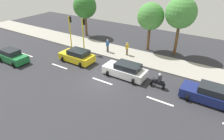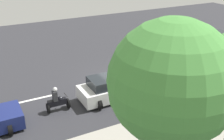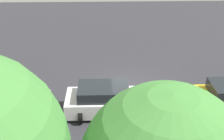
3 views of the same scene
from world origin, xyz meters
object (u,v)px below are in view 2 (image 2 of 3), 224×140
pedestrian_by_tree (195,108)px  street_tree_north (172,83)px  motorcycle (57,101)px  car_green (214,41)px  car_white (113,88)px  pedestrian_near_signal (223,93)px  car_yellow_cab (193,69)px

pedestrian_by_tree → street_tree_north: (3.74, -4.95, 4.21)m
motorcycle → car_green: bearing=103.7°
pedestrian_by_tree → motorcycle: bearing=-128.7°
car_white → pedestrian_near_signal: (4.13, 4.96, 0.35)m
car_white → motorcycle: motorcycle is taller
car_white → pedestrian_by_tree: pedestrian_by_tree is taller
car_yellow_cab → motorcycle: 10.16m
car_green → street_tree_north: (12.56, -15.55, 4.56)m
car_white → car_yellow_cab: size_ratio=1.07×
pedestrian_near_signal → street_tree_north: 9.63m
car_green → street_tree_north: size_ratio=0.54×
car_green → car_yellow_cab: (4.19, -6.39, 0.00)m
pedestrian_by_tree → car_green: bearing=129.8°
pedestrian_near_signal → car_green: bearing=136.2°
car_green → pedestrian_near_signal: (8.33, -7.99, 0.35)m
car_yellow_cab → pedestrian_near_signal: (4.13, -1.60, 0.35)m
motorcycle → pedestrian_by_tree: (4.78, 5.96, 0.42)m
motorcycle → street_tree_north: 9.75m
motorcycle → car_yellow_cab: bearing=89.2°
pedestrian_near_signal → pedestrian_by_tree: bearing=-79.2°
car_white → motorcycle: bearing=-92.4°
car_white → pedestrian_near_signal: size_ratio=2.66×
street_tree_north → car_yellow_cab: bearing=132.4°
car_yellow_cab → pedestrian_near_signal: 4.45m
car_green → pedestrian_by_tree: (8.82, -10.59, 0.35)m
car_white → car_green: bearing=107.9°
car_yellow_cab → motorcycle: size_ratio=2.75×
car_white → motorcycle: 3.60m
pedestrian_near_signal → street_tree_north: (4.24, -7.55, 4.21)m
car_yellow_cab → pedestrian_by_tree: 6.26m
car_green → street_tree_north: 20.50m
car_yellow_cab → pedestrian_near_signal: bearing=-21.2°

